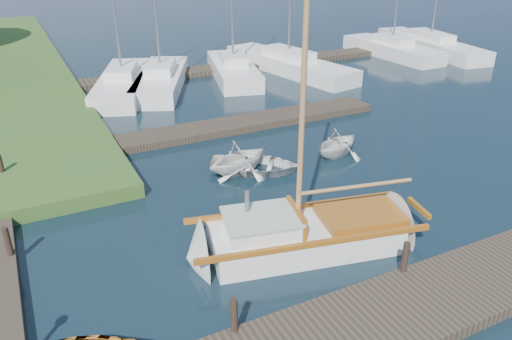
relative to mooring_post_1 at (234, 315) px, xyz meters
name	(u,v)px	position (x,y,z in m)	size (l,w,h in m)	color
ground	(256,204)	(3.00, 5.00, -0.70)	(160.00, 160.00, 0.00)	black
near_dock	(380,320)	(3.00, -1.00, -0.55)	(18.00, 2.20, 0.30)	#2C261C
far_dock	(230,126)	(5.00, 11.50, -0.55)	(14.00, 1.60, 0.30)	#2C261C
pontoon	(283,61)	(13.00, 21.00, -0.55)	(30.00, 1.60, 0.30)	#2C261C
mooring_post_1	(234,315)	(0.00, 0.00, 0.00)	(0.16, 0.16, 0.80)	black
mooring_post_2	(405,257)	(4.50, 0.00, 0.00)	(0.16, 0.16, 0.80)	black
mooring_post_4	(8,241)	(-4.00, 5.00, 0.00)	(0.16, 0.16, 0.80)	black
mooring_post_5	(1,166)	(-4.00, 10.00, 0.00)	(0.16, 0.16, 0.80)	black
sailboat	(310,236)	(3.25, 2.26, -0.36)	(7.40, 3.38, 9.83)	silver
tender_b	(239,155)	(3.49, 7.35, -0.03)	(2.19, 2.53, 1.34)	silver
tender_c	(255,163)	(4.06, 7.19, -0.36)	(2.32, 3.25, 0.67)	silver
tender_d	(338,140)	(7.51, 7.08, -0.10)	(1.98, 2.29, 1.21)	silver
marina_boat_0	(123,82)	(2.14, 19.19, -0.13)	(4.91, 8.29, 10.60)	silver
marina_boat_1	(161,78)	(4.17, 18.92, -0.12)	(5.23, 7.98, 11.35)	silver
marina_boat_2	(233,68)	(8.57, 19.12, -0.11)	(3.96, 7.53, 12.54)	silver
marina_boat_3	(288,63)	(12.20, 18.97, -0.13)	(4.07, 10.21, 12.21)	silver
marina_boat_6	(392,48)	(20.70, 19.47, -0.13)	(2.55, 7.97, 11.15)	silver
marina_boat_7	(430,44)	(24.18, 19.44, -0.14)	(3.52, 10.48, 10.96)	silver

